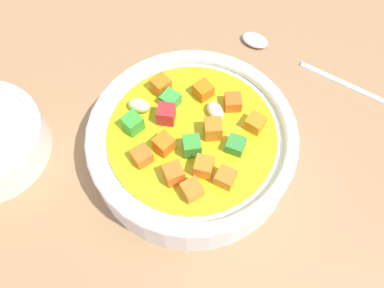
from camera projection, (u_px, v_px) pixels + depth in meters
ground_plane at (192, 159)px, 45.48cm from camera, size 140.00×140.00×2.00cm
soup_bowl_main at (192, 142)px, 42.04cm from camera, size 20.96×20.96×6.59cm
spoon at (295, 59)px, 50.50cm from camera, size 10.48×18.88×1.03cm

